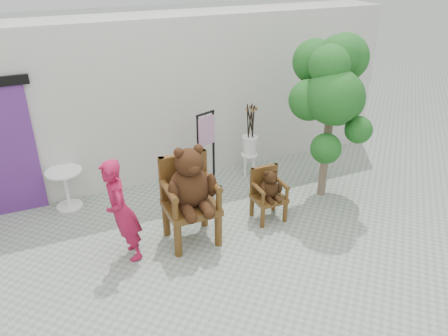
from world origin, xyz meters
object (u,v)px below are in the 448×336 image
at_px(cafe_table, 66,184).
at_px(tree, 332,85).
at_px(chair_small, 269,189).
at_px(stool_bucket, 250,145).
at_px(person, 121,211).
at_px(chair_big, 190,188).
at_px(display_stand, 206,161).

bearing_deg(cafe_table, tree, -17.86).
bearing_deg(chair_small, cafe_table, 150.47).
distance_m(chair_small, stool_bucket, 1.56).
xyz_separation_m(person, stool_bucket, (2.80, 1.58, -0.14)).
height_order(cafe_table, stool_bucket, stool_bucket).
xyz_separation_m(person, cafe_table, (-0.61, 1.77, -0.34)).
distance_m(chair_big, display_stand, 1.57).
height_order(person, tree, tree).
bearing_deg(chair_small, person, -178.07).
bearing_deg(display_stand, cafe_table, 150.72).
distance_m(person, display_stand, 2.27).
bearing_deg(chair_small, chair_big, -178.05).
xyz_separation_m(chair_big, chair_small, (1.36, 0.05, -0.36)).
xyz_separation_m(chair_small, tree, (1.28, 0.32, 1.49)).
bearing_deg(display_stand, chair_small, -85.27).
relative_size(chair_big, stool_bucket, 1.08).
relative_size(person, tree, 0.55).
bearing_deg(chair_small, stool_bucket, 74.45).
bearing_deg(person, chair_big, 93.02).
relative_size(chair_small, cafe_table, 1.28).
height_order(cafe_table, display_stand, display_stand).
bearing_deg(chair_small, display_stand, 114.22).
bearing_deg(stool_bucket, chair_small, -105.55).
relative_size(display_stand, tree, 0.53).
bearing_deg(cafe_table, stool_bucket, -3.32).
relative_size(chair_big, display_stand, 1.04).
bearing_deg(person, stool_bucket, 120.52).
distance_m(display_stand, stool_bucket, 1.02).
bearing_deg(cafe_table, chair_small, -29.53).
relative_size(cafe_table, tree, 0.25).
bearing_deg(display_stand, tree, -46.83).
height_order(chair_big, person, chair_big).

